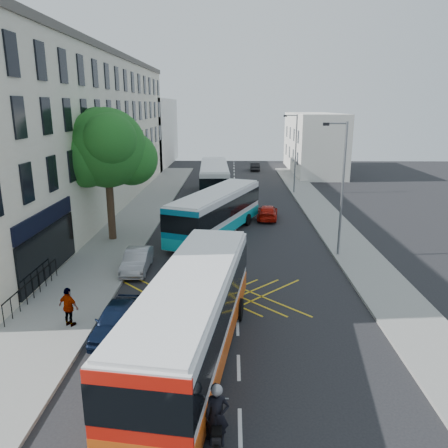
{
  "coord_description": "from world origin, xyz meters",
  "views": [
    {
      "loc": [
        -0.26,
        -13.69,
        9.05
      ],
      "look_at": [
        -0.74,
        11.41,
        2.2
      ],
      "focal_mm": 35.0,
      "sensor_mm": 36.0,
      "label": 1
    }
  ],
  "objects_px": {
    "parked_car_blue": "(117,319)",
    "pedestrian_far": "(69,307)",
    "distant_car_grey": "(216,174)",
    "street_tree": "(106,149)",
    "motorbike": "(217,419)",
    "red_hatchback": "(267,212)",
    "bus_mid": "(217,212)",
    "bus_near": "(193,314)",
    "distant_car_dark": "(255,166)",
    "bus_far": "(214,179)",
    "parked_car_silver": "(137,260)",
    "lamp_far": "(295,150)",
    "lamp_near": "(341,183)"
  },
  "relations": [
    {
      "from": "lamp_near",
      "to": "parked_car_silver",
      "type": "bearing_deg",
      "value": -167.39
    },
    {
      "from": "street_tree",
      "to": "pedestrian_far",
      "type": "height_order",
      "value": "street_tree"
    },
    {
      "from": "parked_car_silver",
      "to": "distant_car_dark",
      "type": "height_order",
      "value": "parked_car_silver"
    },
    {
      "from": "street_tree",
      "to": "motorbike",
      "type": "bearing_deg",
      "value": -67.23
    },
    {
      "from": "parked_car_silver",
      "to": "bus_mid",
      "type": "bearing_deg",
      "value": 59.04
    },
    {
      "from": "street_tree",
      "to": "red_hatchback",
      "type": "relative_size",
      "value": 2.25
    },
    {
      "from": "bus_far",
      "to": "bus_mid",
      "type": "bearing_deg",
      "value": -89.78
    },
    {
      "from": "parked_car_silver",
      "to": "distant_car_dark",
      "type": "xyz_separation_m",
      "value": [
        8.56,
        39.45,
        -0.02
      ]
    },
    {
      "from": "parked_car_silver",
      "to": "red_hatchback",
      "type": "height_order",
      "value": "parked_car_silver"
    },
    {
      "from": "lamp_near",
      "to": "lamp_far",
      "type": "xyz_separation_m",
      "value": [
        0.0,
        20.0,
        0.0
      ]
    },
    {
      "from": "street_tree",
      "to": "distant_car_grey",
      "type": "distance_m",
      "value": 27.9
    },
    {
      "from": "bus_mid",
      "to": "motorbike",
      "type": "distance_m",
      "value": 20.5
    },
    {
      "from": "lamp_near",
      "to": "pedestrian_far",
      "type": "bearing_deg",
      "value": -144.75
    },
    {
      "from": "parked_car_blue",
      "to": "lamp_far",
      "type": "bearing_deg",
      "value": 72.28
    },
    {
      "from": "bus_mid",
      "to": "distant_car_grey",
      "type": "distance_m",
      "value": 24.93
    },
    {
      "from": "motorbike",
      "to": "parked_car_silver",
      "type": "height_order",
      "value": "motorbike"
    },
    {
      "from": "bus_near",
      "to": "pedestrian_far",
      "type": "distance_m",
      "value": 5.73
    },
    {
      "from": "street_tree",
      "to": "parked_car_blue",
      "type": "distance_m",
      "value": 14.34
    },
    {
      "from": "bus_mid",
      "to": "pedestrian_far",
      "type": "bearing_deg",
      "value": -90.36
    },
    {
      "from": "bus_mid",
      "to": "lamp_near",
      "type": "bearing_deg",
      "value": -10.2
    },
    {
      "from": "parked_car_blue",
      "to": "parked_car_silver",
      "type": "xyz_separation_m",
      "value": [
        -0.7,
        7.07,
        -0.03
      ]
    },
    {
      "from": "red_hatchback",
      "to": "pedestrian_far",
      "type": "height_order",
      "value": "pedestrian_far"
    },
    {
      "from": "bus_near",
      "to": "parked_car_silver",
      "type": "xyz_separation_m",
      "value": [
        -3.92,
        8.68,
        -1.11
      ]
    },
    {
      "from": "lamp_far",
      "to": "bus_mid",
      "type": "height_order",
      "value": "lamp_far"
    },
    {
      "from": "bus_near",
      "to": "parked_car_blue",
      "type": "xyz_separation_m",
      "value": [
        -3.22,
        1.61,
        -1.08
      ]
    },
    {
      "from": "bus_far",
      "to": "distant_car_grey",
      "type": "distance_m",
      "value": 11.29
    },
    {
      "from": "street_tree",
      "to": "distant_car_grey",
      "type": "height_order",
      "value": "street_tree"
    },
    {
      "from": "lamp_near",
      "to": "distant_car_dark",
      "type": "distance_m",
      "value": 37.17
    },
    {
      "from": "bus_near",
      "to": "pedestrian_far",
      "type": "bearing_deg",
      "value": 167.3
    },
    {
      "from": "bus_mid",
      "to": "bus_far",
      "type": "distance_m",
      "value": 13.67
    },
    {
      "from": "red_hatchback",
      "to": "parked_car_blue",
      "type": "bearing_deg",
      "value": 74.74
    },
    {
      "from": "street_tree",
      "to": "lamp_far",
      "type": "distance_m",
      "value": 22.57
    },
    {
      "from": "lamp_near",
      "to": "bus_mid",
      "type": "bearing_deg",
      "value": 148.29
    },
    {
      "from": "bus_far",
      "to": "motorbike",
      "type": "xyz_separation_m",
      "value": [
        1.45,
        -34.13,
        -0.82
      ]
    },
    {
      "from": "bus_mid",
      "to": "motorbike",
      "type": "height_order",
      "value": "bus_mid"
    },
    {
      "from": "motorbike",
      "to": "distant_car_dark",
      "type": "height_order",
      "value": "motorbike"
    },
    {
      "from": "street_tree",
      "to": "lamp_far",
      "type": "xyz_separation_m",
      "value": [
        14.71,
        17.03,
        -1.68
      ]
    },
    {
      "from": "pedestrian_far",
      "to": "red_hatchback",
      "type": "bearing_deg",
      "value": -93.81
    },
    {
      "from": "bus_near",
      "to": "distant_car_grey",
      "type": "relative_size",
      "value": 2.76
    },
    {
      "from": "parked_car_blue",
      "to": "lamp_near",
      "type": "bearing_deg",
      "value": 43.96
    },
    {
      "from": "distant_car_dark",
      "to": "pedestrian_far",
      "type": "relative_size",
      "value": 2.14
    },
    {
      "from": "parked_car_blue",
      "to": "distant_car_dark",
      "type": "xyz_separation_m",
      "value": [
        7.86,
        46.52,
        -0.05
      ]
    },
    {
      "from": "lamp_far",
      "to": "distant_car_dark",
      "type": "xyz_separation_m",
      "value": [
        -3.23,
        16.81,
        -4.02
      ]
    },
    {
      "from": "lamp_far",
      "to": "parked_car_blue",
      "type": "xyz_separation_m",
      "value": [
        -11.1,
        -29.71,
        -3.97
      ]
    },
    {
      "from": "distant_car_grey",
      "to": "pedestrian_far",
      "type": "relative_size",
      "value": 2.55
    },
    {
      "from": "bus_near",
      "to": "distant_car_grey",
      "type": "bearing_deg",
      "value": 98.73
    },
    {
      "from": "street_tree",
      "to": "bus_mid",
      "type": "relative_size",
      "value": 0.77
    },
    {
      "from": "parked_car_blue",
      "to": "pedestrian_far",
      "type": "height_order",
      "value": "pedestrian_far"
    },
    {
      "from": "street_tree",
      "to": "pedestrian_far",
      "type": "distance_m",
      "value": 13.47
    },
    {
      "from": "distant_car_dark",
      "to": "distant_car_grey",
      "type": "bearing_deg",
      "value": 53.27
    }
  ]
}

